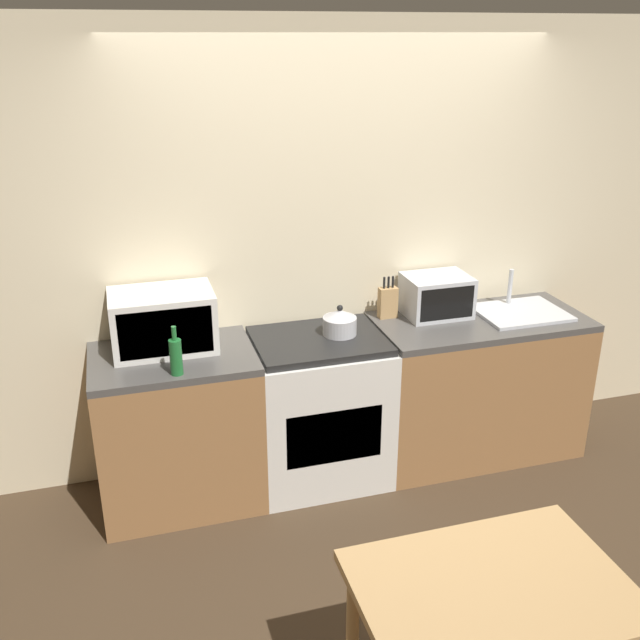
{
  "coord_description": "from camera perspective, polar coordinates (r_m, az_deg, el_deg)",
  "views": [
    {
      "loc": [
        -1.25,
        -2.78,
        2.5
      ],
      "look_at": [
        -0.23,
        0.65,
        1.05
      ],
      "focal_mm": 40.0,
      "sensor_mm": 36.0,
      "label": 1
    }
  ],
  "objects": [
    {
      "name": "counter_right_run",
      "position": [
        4.58,
        12.31,
        -5.12
      ],
      "size": [
        1.28,
        0.62,
        0.9
      ],
      "color": "olive",
      "rests_on": "ground_plane"
    },
    {
      "name": "dining_table",
      "position": [
        2.76,
        13.53,
        -21.43
      ],
      "size": [
        0.95,
        0.67,
        0.72
      ],
      "color": "tan",
      "rests_on": "ground_plane"
    },
    {
      "name": "ground_plane",
      "position": [
        3.94,
        6.14,
        -17.47
      ],
      "size": [
        16.0,
        16.0,
        0.0
      ],
      "primitive_type": "plane",
      "color": "#3D2D1E"
    },
    {
      "name": "toaster_oven",
      "position": [
        4.36,
        9.32,
        1.93
      ],
      "size": [
        0.39,
        0.3,
        0.25
      ],
      "color": "silver",
      "rests_on": "counter_right_run"
    },
    {
      "name": "counter_left_run",
      "position": [
        4.09,
        -11.26,
        -8.5
      ],
      "size": [
        0.87,
        0.62,
        0.9
      ],
      "color": "olive",
      "rests_on": "ground_plane"
    },
    {
      "name": "stove_range",
      "position": [
        4.22,
        -0.08,
        -7.09
      ],
      "size": [
        0.76,
        0.62,
        0.9
      ],
      "color": "silver",
      "rests_on": "ground_plane"
    },
    {
      "name": "microwave",
      "position": [
        3.92,
        -12.46,
        -0.06
      ],
      "size": [
        0.55,
        0.37,
        0.32
      ],
      "color": "silver",
      "rests_on": "counter_left_run"
    },
    {
      "name": "knife_block",
      "position": [
        4.29,
        5.44,
        1.44
      ],
      "size": [
        0.11,
        0.06,
        0.26
      ],
      "color": "tan",
      "rests_on": "counter_right_run"
    },
    {
      "name": "sink_basin",
      "position": [
        4.52,
        15.71,
        0.67
      ],
      "size": [
        0.52,
        0.42,
        0.24
      ],
      "color": "silver",
      "rests_on": "counter_right_run"
    },
    {
      "name": "kettle",
      "position": [
        4.04,
        1.59,
        -0.17
      ],
      "size": [
        0.19,
        0.19,
        0.18
      ],
      "color": "#B7B7BC",
      "rests_on": "stove_range"
    },
    {
      "name": "wall_back",
      "position": [
        4.24,
        1.24,
        5.6
      ],
      "size": [
        10.0,
        0.06,
        2.6
      ],
      "color": "beige",
      "rests_on": "ground_plane"
    },
    {
      "name": "bottle",
      "position": [
        3.63,
        -11.46,
        -2.84
      ],
      "size": [
        0.06,
        0.06,
        0.26
      ],
      "color": "#1E662D",
      "rests_on": "counter_left_run"
    }
  ]
}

